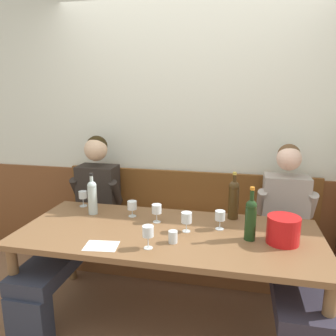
{
  "coord_description": "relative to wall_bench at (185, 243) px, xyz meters",
  "views": [
    {
      "loc": [
        0.46,
        -2.0,
        1.68
      ],
      "look_at": [
        -0.07,
        0.43,
        1.1
      ],
      "focal_mm": 35.02,
      "sensor_mm": 36.0,
      "label": 1
    }
  ],
  "objects": [
    {
      "name": "room_wall_back",
      "position": [
        0.0,
        0.26,
        1.12
      ],
      "size": [
        6.8,
        0.08,
        2.8
      ],
      "primitive_type": "cube",
      "color": "silver",
      "rests_on": "ground"
    },
    {
      "name": "water_tumbler_center",
      "position": [
        0.07,
        -0.89,
        0.48
      ],
      "size": [
        0.06,
        0.06,
        0.08
      ],
      "primitive_type": "cylinder",
      "color": "silver",
      "rests_on": "dining_table"
    },
    {
      "name": "wine_bottle_clear_water",
      "position": [
        0.56,
        -0.74,
        0.59
      ],
      "size": [
        0.07,
        0.07,
        0.36
      ],
      "color": "#1C3717",
      "rests_on": "dining_table"
    },
    {
      "name": "dining_table",
      "position": [
        0.0,
        -0.73,
        0.37
      ],
      "size": [
        2.11,
        0.89,
        0.72
      ],
      "color": "brown",
      "rests_on": "ground"
    },
    {
      "name": "wine_glass_center_front",
      "position": [
        0.35,
        -0.61,
        0.54
      ],
      "size": [
        0.07,
        0.07,
        0.14
      ],
      "color": "silver",
      "rests_on": "dining_table"
    },
    {
      "name": "wood_wainscot_panel",
      "position": [
        0.0,
        0.21,
        0.17
      ],
      "size": [
        6.8,
        0.03,
        0.91
      ],
      "primitive_type": "cube",
      "color": "brown",
      "rests_on": "ground"
    },
    {
      "name": "wine_bottle_amber_mid",
      "position": [
        0.44,
        -0.38,
        0.6
      ],
      "size": [
        0.08,
        0.08,
        0.37
      ],
      "color": "#3B2911",
      "rests_on": "dining_table"
    },
    {
      "name": "wine_glass_by_bottle",
      "position": [
        -0.12,
        -0.58,
        0.54
      ],
      "size": [
        0.07,
        0.07,
        0.14
      ],
      "color": "silver",
      "rests_on": "dining_table"
    },
    {
      "name": "tasting_sheet_left_guest",
      "position": [
        -0.37,
        -1.04,
        0.44
      ],
      "size": [
        0.23,
        0.18,
        0.0
      ],
      "primitive_type": "cube",
      "rotation": [
        0.0,
        0.0,
        0.13
      ],
      "color": "white",
      "rests_on": "dining_table"
    },
    {
      "name": "wine_glass_left_end",
      "position": [
        -0.07,
        -1.0,
        0.55
      ],
      "size": [
        0.07,
        0.07,
        0.15
      ],
      "color": "silver",
      "rests_on": "dining_table"
    },
    {
      "name": "wall_bench",
      "position": [
        0.0,
        0.0,
        0.0
      ],
      "size": [
        2.41,
        0.42,
        0.94
      ],
      "color": "brown",
      "rests_on": "ground"
    },
    {
      "name": "person_center_right_seat",
      "position": [
        0.87,
        -0.39,
        0.33
      ],
      "size": [
        0.48,
        1.34,
        1.26
      ],
      "color": "#2C3737",
      "rests_on": "ground"
    },
    {
      "name": "person_right_seat",
      "position": [
        -0.85,
        -0.37,
        0.36
      ],
      "size": [
        0.47,
        1.35,
        1.28
      ],
      "color": "#2A2F40",
      "rests_on": "ground"
    },
    {
      "name": "wine_bottle_green_tall",
      "position": [
        -0.66,
        -0.52,
        0.59
      ],
      "size": [
        0.07,
        0.07,
        0.34
      ],
      "color": "silver",
      "rests_on": "dining_table"
    },
    {
      "name": "ground_plane",
      "position": [
        0.0,
        -0.83,
        -0.29
      ],
      "size": [
        6.8,
        6.8,
        0.02
      ],
      "primitive_type": "cube",
      "color": "brown",
      "rests_on": "ground"
    },
    {
      "name": "ice_bucket",
      "position": [
        0.76,
        -0.74,
        0.53
      ],
      "size": [
        0.21,
        0.21,
        0.18
      ],
      "primitive_type": "cylinder",
      "color": "red",
      "rests_on": "dining_table"
    },
    {
      "name": "wine_glass_right_end",
      "position": [
        -0.82,
        -0.37,
        0.53
      ],
      "size": [
        0.07,
        0.07,
        0.13
      ],
      "color": "silver",
      "rests_on": "dining_table"
    },
    {
      "name": "wine_glass_center_rear",
      "position": [
        0.13,
        -0.7,
        0.54
      ],
      "size": [
        0.08,
        0.08,
        0.14
      ],
      "color": "silver",
      "rests_on": "dining_table"
    },
    {
      "name": "water_tumbler_left",
      "position": [
        0.8,
        -0.56,
        0.49
      ],
      "size": [
        0.07,
        0.07,
        0.09
      ],
      "primitive_type": "cylinder",
      "color": "silver",
      "rests_on": "dining_table"
    },
    {
      "name": "wine_glass_mid_right",
      "position": [
        -0.34,
        -0.51,
        0.53
      ],
      "size": [
        0.07,
        0.07,
        0.13
      ],
      "color": "silver",
      "rests_on": "dining_table"
    }
  ]
}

